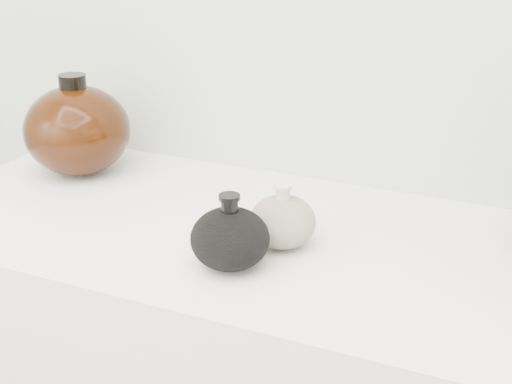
% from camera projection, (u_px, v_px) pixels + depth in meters
% --- Properties ---
extents(black_gourd_vase, '(0.11, 0.11, 0.11)m').
position_uv_depth(black_gourd_vase, '(230.00, 238.00, 0.98)').
color(black_gourd_vase, black).
rests_on(black_gourd_vase, display_counter).
extents(cream_gourd_vase, '(0.11, 0.11, 0.10)m').
position_uv_depth(cream_gourd_vase, '(282.00, 221.00, 1.05)').
color(cream_gourd_vase, beige).
rests_on(cream_gourd_vase, display_counter).
extents(left_round_pot, '(0.24, 0.24, 0.19)m').
position_uv_depth(left_round_pot, '(77.00, 130.00, 1.31)').
color(left_round_pot, black).
rests_on(left_round_pot, display_counter).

